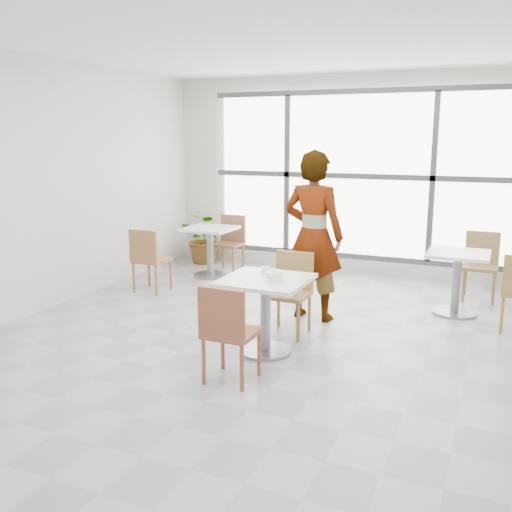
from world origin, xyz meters
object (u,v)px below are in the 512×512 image
at_px(person, 313,236).
at_px(bg_chair_right_far, 481,261).
at_px(bg_table_right, 457,274).
at_px(oatmeal_bowl, 275,276).
at_px(chair_near, 227,328).
at_px(chair_far, 291,287).
at_px(bg_chair_left_far, 230,239).
at_px(main_table, 265,301).
at_px(coffee_cup, 265,271).
at_px(bg_table_left, 210,245).
at_px(plant_left, 206,238).
at_px(bg_chair_left_near, 148,256).

bearing_deg(person, bg_chair_right_far, -130.51).
bearing_deg(bg_table_right, bg_chair_right_far, 74.56).
xyz_separation_m(oatmeal_bowl, person, (-0.04, 1.27, 0.18)).
xyz_separation_m(chair_near, bg_chair_right_far, (1.83, 3.69, 0.00)).
height_order(chair_far, bg_chair_left_far, same).
height_order(main_table, chair_far, chair_far).
distance_m(chair_near, coffee_cup, 1.02).
bearing_deg(coffee_cup, bg_table_left, 128.70).
height_order(oatmeal_bowl, bg_table_left, oatmeal_bowl).
xyz_separation_m(oatmeal_bowl, bg_table_right, (1.47, 2.11, -0.31)).
bearing_deg(coffee_cup, bg_table_right, 48.50).
relative_size(oatmeal_bowl, coffee_cup, 1.32).
distance_m(oatmeal_bowl, bg_chair_left_far, 3.65).
bearing_deg(bg_chair_right_far, coffee_cup, -124.96).
bearing_deg(oatmeal_bowl, plant_left, 127.62).
xyz_separation_m(coffee_cup, person, (0.15, 1.05, 0.19)).
bearing_deg(bg_chair_left_far, bg_chair_right_far, -1.88).
bearing_deg(chair_far, bg_chair_right_far, 50.82).
bearing_deg(bg_table_right, bg_chair_left_near, -170.24).
relative_size(main_table, plant_left, 0.95).
distance_m(person, plant_left, 3.35).
relative_size(bg_chair_right_far, plant_left, 1.03).
bearing_deg(bg_table_right, main_table, -127.64).
distance_m(oatmeal_bowl, bg_table_right, 2.59).
xyz_separation_m(chair_near, bg_table_right, (1.60, 2.86, -0.01)).
xyz_separation_m(main_table, oatmeal_bowl, (0.12, -0.04, 0.27)).
height_order(person, bg_chair_right_far, person).
relative_size(bg_table_left, bg_chair_left_far, 0.86).
relative_size(coffee_cup, bg_table_right, 0.21).
relative_size(chair_near, person, 0.45).
bearing_deg(bg_table_right, bg_chair_left_far, 164.66).
xyz_separation_m(chair_near, chair_far, (0.03, 1.47, 0.00)).
bearing_deg(chair_near, plant_left, -59.13).
relative_size(main_table, person, 0.41).
bearing_deg(bg_chair_left_near, chair_near, 136.18).
relative_size(bg_table_right, bg_chair_left_far, 0.86).
xyz_separation_m(oatmeal_bowl, bg_chair_right_far, (1.70, 2.93, -0.29)).
xyz_separation_m(chair_far, coffee_cup, (-0.09, -0.50, 0.28)).
height_order(bg_chair_left_far, plant_left, bg_chair_left_far).
distance_m(coffee_cup, person, 1.07).
height_order(coffee_cup, bg_chair_left_far, bg_chair_left_far).
relative_size(bg_table_right, bg_chair_left_near, 0.86).
bearing_deg(oatmeal_bowl, chair_near, -99.80).
bearing_deg(coffee_cup, person, 81.61).
bearing_deg(chair_near, person, -92.57).
height_order(person, bg_chair_left_near, person).
bearing_deg(bg_table_right, chair_near, -119.29).
height_order(main_table, person, person).
distance_m(main_table, plant_left, 4.14).
bearing_deg(bg_chair_right_far, chair_near, -116.44).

